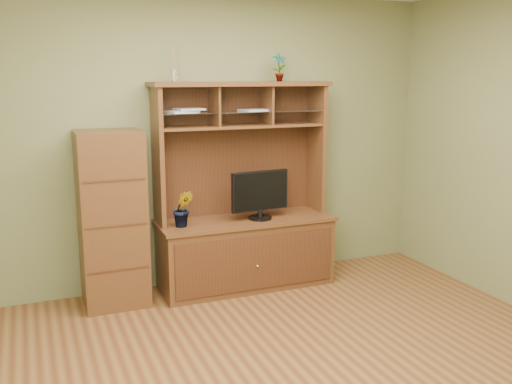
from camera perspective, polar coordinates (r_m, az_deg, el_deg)
room at (r=3.51m, az=4.71°, el=1.65°), size 4.54×4.04×2.74m
media_hutch at (r=5.35m, az=-1.15°, el=-3.95°), size 1.66×0.61×1.90m
monitor at (r=5.23m, az=0.42°, el=-0.19°), size 0.57×0.22×0.45m
orchid_plant at (r=5.02m, az=-7.31°, el=-1.66°), size 0.21×0.19×0.33m
top_plant at (r=5.37m, az=2.32°, el=12.35°), size 0.14×0.09×0.26m
reed_diffuser at (r=5.05m, az=-8.21°, el=12.18°), size 0.06×0.06×0.30m
magazines at (r=5.14m, az=-4.80°, el=8.13°), size 0.98×0.26×0.04m
side_cabinet at (r=5.01m, az=-14.18°, el=-2.64°), size 0.54×0.49×1.51m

